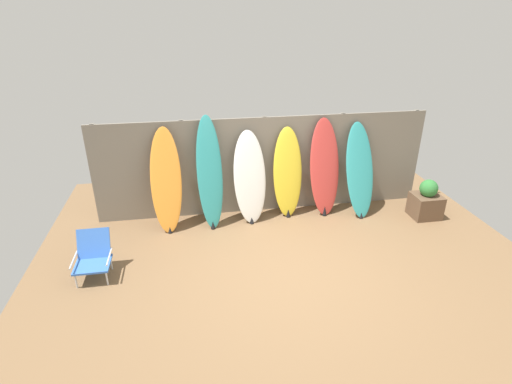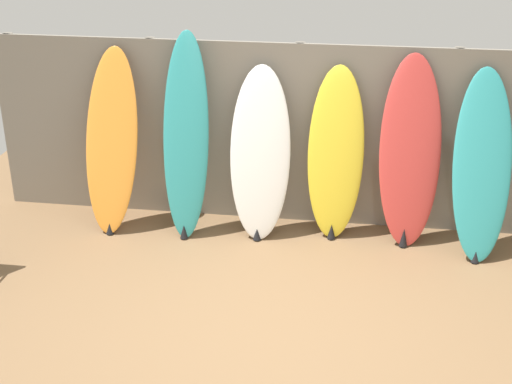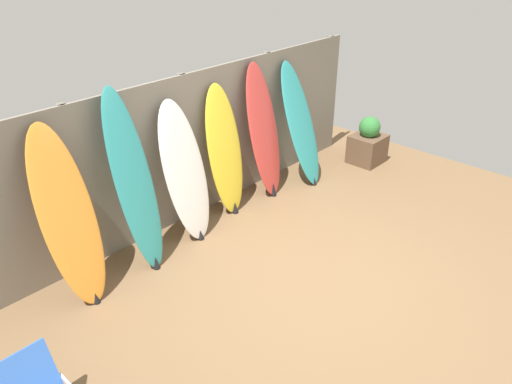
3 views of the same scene
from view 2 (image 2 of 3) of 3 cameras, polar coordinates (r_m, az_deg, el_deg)
name	(u,v)px [view 2 (image 2 of 3)]	position (r m, az deg, el deg)	size (l,w,h in m)	color
ground	(270,332)	(5.58, 1.15, -11.14)	(7.68, 7.68, 0.00)	brown
fence_back	(298,135)	(6.96, 3.36, 4.55)	(6.08, 0.11, 1.80)	gray
surfboard_orange_0	(112,142)	(7.00, -11.48, 3.93)	(0.55, 0.62, 1.75)	orange
surfboard_teal_1	(186,138)	(6.75, -5.63, 4.34)	(0.46, 0.56, 1.93)	teal
surfboard_white_2	(260,154)	(6.72, 0.34, 3.02)	(0.60, 0.52, 1.63)	white
surfboard_yellow_3	(336,155)	(6.74, 6.39, 2.99)	(0.53, 0.39, 1.64)	yellow
surfboard_red_4	(410,153)	(6.71, 12.22, 3.03)	(0.61, 0.50, 1.77)	#D13D38
surfboard_teal_5	(482,166)	(6.69, 17.63, 1.97)	(0.55, 0.69, 1.68)	teal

